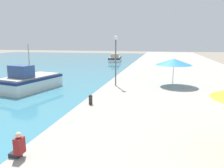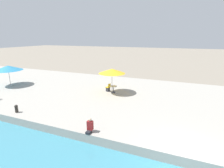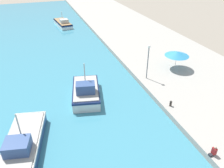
{
  "view_description": "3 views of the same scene",
  "coord_description": "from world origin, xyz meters",
  "px_view_note": "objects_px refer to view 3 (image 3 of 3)",
  "views": [
    {
      "loc": [
        5.17,
        -0.66,
        4.77
      ],
      "look_at": [
        1.5,
        15.61,
        1.45
      ],
      "focal_mm": 35.0,
      "sensor_mm": 36.0,
      "label": 1
    },
    {
      "loc": [
        -8.37,
        0.54,
        6.58
      ],
      "look_at": [
        8.31,
        7.33,
        1.65
      ],
      "focal_mm": 28.0,
      "sensor_mm": 36.0,
      "label": 2
    },
    {
      "loc": [
        -11.43,
        -3.27,
        14.7
      ],
      "look_at": [
        -4.0,
        18.0,
        1.25
      ],
      "focal_mm": 35.0,
      "sensor_mm": 36.0,
      "label": 3
    }
  ],
  "objects_px": {
    "fishing_boat_near": "(23,144)",
    "lamppost": "(148,56)",
    "person_at_quay": "(214,151)",
    "mooring_bollard": "(171,103)",
    "fishing_boat_mid": "(86,91)",
    "fishing_boat_far": "(63,23)",
    "cafe_umbrella_white": "(177,54)"
  },
  "relations": [
    {
      "from": "fishing_boat_near",
      "to": "lamppost",
      "type": "bearing_deg",
      "value": 36.83
    },
    {
      "from": "person_at_quay",
      "to": "mooring_bollard",
      "type": "xyz_separation_m",
      "value": [
        0.41,
        6.93,
        -0.08
      ]
    },
    {
      "from": "fishing_boat_mid",
      "to": "lamppost",
      "type": "bearing_deg",
      "value": 18.85
    },
    {
      "from": "fishing_boat_near",
      "to": "fishing_boat_far",
      "type": "distance_m",
      "value": 38.56
    },
    {
      "from": "person_at_quay",
      "to": "fishing_boat_far",
      "type": "bearing_deg",
      "value": 97.41
    },
    {
      "from": "person_at_quay",
      "to": "mooring_bollard",
      "type": "relative_size",
      "value": 1.48
    },
    {
      "from": "mooring_bollard",
      "to": "cafe_umbrella_white",
      "type": "bearing_deg",
      "value": 54.07
    },
    {
      "from": "fishing_boat_near",
      "to": "person_at_quay",
      "type": "distance_m",
      "value": 15.8
    },
    {
      "from": "cafe_umbrella_white",
      "to": "person_at_quay",
      "type": "relative_size",
      "value": 3.44
    },
    {
      "from": "person_at_quay",
      "to": "fishing_boat_near",
      "type": "bearing_deg",
      "value": 156.8
    },
    {
      "from": "mooring_bollard",
      "to": "lamppost",
      "type": "distance_m",
      "value": 6.94
    },
    {
      "from": "fishing_boat_mid",
      "to": "mooring_bollard",
      "type": "distance_m",
      "value": 9.65
    },
    {
      "from": "fishing_boat_near",
      "to": "fishing_boat_mid",
      "type": "bearing_deg",
      "value": 53.4
    },
    {
      "from": "fishing_boat_far",
      "to": "fishing_boat_mid",
      "type": "bearing_deg",
      "value": -100.71
    },
    {
      "from": "fishing_boat_mid",
      "to": "person_at_quay",
      "type": "bearing_deg",
      "value": -46.1
    },
    {
      "from": "person_at_quay",
      "to": "mooring_bollard",
      "type": "distance_m",
      "value": 6.94
    },
    {
      "from": "cafe_umbrella_white",
      "to": "lamppost",
      "type": "xyz_separation_m",
      "value": [
        -5.21,
        -1.31,
        0.89
      ]
    },
    {
      "from": "fishing_boat_far",
      "to": "mooring_bollard",
      "type": "bearing_deg",
      "value": -87.86
    },
    {
      "from": "fishing_boat_mid",
      "to": "cafe_umbrella_white",
      "type": "xyz_separation_m",
      "value": [
        13.55,
        2.27,
        1.95
      ]
    },
    {
      "from": "fishing_boat_near",
      "to": "cafe_umbrella_white",
      "type": "bearing_deg",
      "value": 34.26
    },
    {
      "from": "fishing_boat_far",
      "to": "mooring_bollard",
      "type": "distance_m",
      "value": 37.33
    },
    {
      "from": "fishing_boat_mid",
      "to": "lamppost",
      "type": "xyz_separation_m",
      "value": [
        8.35,
        0.95,
        2.84
      ]
    },
    {
      "from": "fishing_boat_near",
      "to": "person_at_quay",
      "type": "height_order",
      "value": "fishing_boat_near"
    },
    {
      "from": "fishing_boat_near",
      "to": "mooring_bollard",
      "type": "distance_m",
      "value": 14.95
    },
    {
      "from": "person_at_quay",
      "to": "lamppost",
      "type": "distance_m",
      "value": 13.58
    },
    {
      "from": "person_at_quay",
      "to": "mooring_bollard",
      "type": "height_order",
      "value": "person_at_quay"
    },
    {
      "from": "fishing_boat_near",
      "to": "cafe_umbrella_white",
      "type": "xyz_separation_m",
      "value": [
        20.5,
        8.38,
        2.05
      ]
    },
    {
      "from": "fishing_boat_mid",
      "to": "fishing_boat_far",
      "type": "distance_m",
      "value": 31.48
    },
    {
      "from": "fishing_boat_near",
      "to": "cafe_umbrella_white",
      "type": "height_order",
      "value": "fishing_boat_near"
    },
    {
      "from": "fishing_boat_mid",
      "to": "fishing_boat_near",
      "type": "bearing_deg",
      "value": -126.27
    },
    {
      "from": "fishing_boat_near",
      "to": "mooring_bollard",
      "type": "xyz_separation_m",
      "value": [
        14.93,
        0.71,
        0.2
      ]
    },
    {
      "from": "fishing_boat_far",
      "to": "person_at_quay",
      "type": "xyz_separation_m",
      "value": [
        5.69,
        -43.76,
        0.4
      ]
    }
  ]
}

